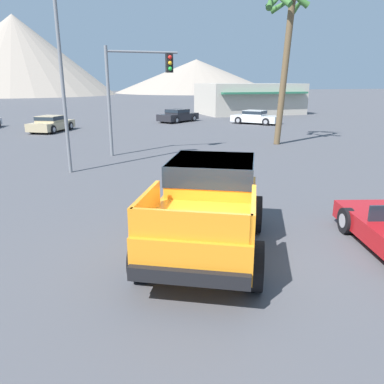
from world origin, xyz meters
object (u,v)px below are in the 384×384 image
Objects in this scene: orange_pickup_truck at (209,201)px; parked_car_tan at (51,123)px; parked_car_dark at (178,115)px; palm_tree_tall at (286,28)px; parked_car_white at (255,117)px; street_lamp_post at (58,39)px; traffic_light_main at (137,80)px.

orange_pickup_truck is 1.17× the size of parked_car_tan.
palm_tree_tall is at bearing -25.23° from parked_car_dark.
parked_car_white is 0.98× the size of parked_car_dark.
orange_pickup_truck is at bearing -72.10° from street_lamp_post.
palm_tree_tall is (8.51, 0.44, 2.80)m from traffic_light_main.
street_lamp_post is (-3.49, -3.12, 1.47)m from traffic_light_main.
orange_pickup_truck is at bearing -93.40° from traffic_light_main.
palm_tree_tall is at bearing 81.14° from orange_pickup_truck.
parked_car_tan is 0.50× the size of palm_tree_tall.
orange_pickup_truck is 1.19× the size of parked_car_white.
orange_pickup_truck is at bearing -127.02° from palm_tree_tall.
parked_car_white is 0.49× the size of street_lamp_post.
parked_car_dark is 0.83× the size of traffic_light_main.
parked_car_white is 17.14m from parked_car_tan.
orange_pickup_truck is 1.17× the size of parked_car_dark.
street_lamp_post is at bearing -56.06° from parked_car_tan.
traffic_light_main is (0.70, 11.77, 2.60)m from orange_pickup_truck.
parked_car_white is at bearing 88.04° from orange_pickup_truck.
traffic_light_main reaches higher than parked_car_white.
parked_car_tan is 12.54m from traffic_light_main.
parked_car_dark is 16.65m from traffic_light_main.
parked_car_white is (13.31, 22.95, -0.48)m from orange_pickup_truck.
orange_pickup_truck is at bearing 19.24° from parked_car_white.
parked_car_tan is at bearing 111.86° from traffic_light_main.
parked_car_tan reaches higher than parked_car_dark.
traffic_light_main is at bearing -38.31° from parked_car_tan.
parked_car_tan is 0.50× the size of street_lamp_post.
street_lamp_post reaches higher than orange_pickup_truck.
orange_pickup_truck is 27.73m from parked_car_dark.
parked_car_white is 0.49× the size of palm_tree_tall.
traffic_light_main is 8.97m from palm_tree_tall.
palm_tree_tall is (12.00, 3.56, 1.33)m from street_lamp_post.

